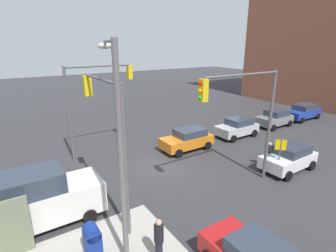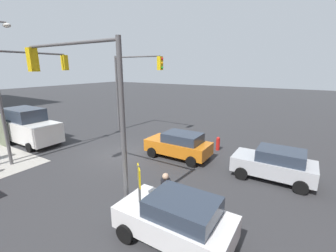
{
  "view_description": "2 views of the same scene",
  "coord_description": "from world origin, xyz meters",
  "px_view_note": "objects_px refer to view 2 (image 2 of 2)",
  "views": [
    {
      "loc": [
        8.27,
        13.3,
        7.8
      ],
      "look_at": [
        -1.51,
        -1.58,
        2.24
      ],
      "focal_mm": 28.0,
      "sensor_mm": 36.0,
      "label": 1
    },
    {
      "loc": [
        -9.78,
        10.06,
        5.5
      ],
      "look_at": [
        -2.75,
        -1.3,
        2.05
      ],
      "focal_mm": 24.0,
      "sensor_mm": 36.0,
      "label": 2
    }
  ],
  "objects_px": {
    "traffic_signal_nw_corner": "(81,92)",
    "pedestrian_crossing": "(166,195)",
    "traffic_signal_ne_corner": "(30,84)",
    "sedan_orange": "(179,145)",
    "van_white_delivery": "(28,127)",
    "hatchback_silver": "(275,164)",
    "traffic_signal_se_corner": "(133,79)",
    "fire_hydrant": "(218,143)",
    "sedan_white": "(176,219)"
  },
  "relations": [
    {
      "from": "traffic_signal_se_corner",
      "to": "pedestrian_crossing",
      "type": "xyz_separation_m",
      "value": [
        -8.44,
        8.3,
        -3.65
      ]
    },
    {
      "from": "fire_hydrant",
      "to": "pedestrian_crossing",
      "type": "height_order",
      "value": "pedestrian_crossing"
    },
    {
      "from": "van_white_delivery",
      "to": "pedestrian_crossing",
      "type": "relative_size",
      "value": 2.98
    },
    {
      "from": "sedan_orange",
      "to": "van_white_delivery",
      "type": "distance_m",
      "value": 11.49
    },
    {
      "from": "traffic_signal_se_corner",
      "to": "fire_hydrant",
      "type": "height_order",
      "value": "traffic_signal_se_corner"
    },
    {
      "from": "fire_hydrant",
      "to": "sedan_white",
      "type": "relative_size",
      "value": 0.25
    },
    {
      "from": "sedan_white",
      "to": "van_white_delivery",
      "type": "bearing_deg",
      "value": -11.26
    },
    {
      "from": "hatchback_silver",
      "to": "van_white_delivery",
      "type": "bearing_deg",
      "value": 11.85
    },
    {
      "from": "hatchback_silver",
      "to": "pedestrian_crossing",
      "type": "distance_m",
      "value": 6.24
    },
    {
      "from": "traffic_signal_se_corner",
      "to": "van_white_delivery",
      "type": "distance_m",
      "value": 8.67
    },
    {
      "from": "fire_hydrant",
      "to": "van_white_delivery",
      "type": "distance_m",
      "value": 13.98
    },
    {
      "from": "traffic_signal_ne_corner",
      "to": "hatchback_silver",
      "type": "height_order",
      "value": "traffic_signal_ne_corner"
    },
    {
      "from": "traffic_signal_nw_corner",
      "to": "van_white_delivery",
      "type": "distance_m",
      "value": 10.9
    },
    {
      "from": "traffic_signal_ne_corner",
      "to": "sedan_orange",
      "type": "relative_size",
      "value": 1.61
    },
    {
      "from": "traffic_signal_nw_corner",
      "to": "sedan_orange",
      "type": "distance_m",
      "value": 7.29
    },
    {
      "from": "traffic_signal_se_corner",
      "to": "traffic_signal_ne_corner",
      "type": "bearing_deg",
      "value": 75.74
    },
    {
      "from": "traffic_signal_se_corner",
      "to": "sedan_orange",
      "type": "distance_m",
      "value": 7.62
    },
    {
      "from": "traffic_signal_nw_corner",
      "to": "sedan_orange",
      "type": "xyz_separation_m",
      "value": [
        -0.94,
        -6.16,
        -3.79
      ]
    },
    {
      "from": "traffic_signal_se_corner",
      "to": "van_white_delivery",
      "type": "relative_size",
      "value": 1.2
    },
    {
      "from": "traffic_signal_ne_corner",
      "to": "hatchback_silver",
      "type": "bearing_deg",
      "value": -161.56
    },
    {
      "from": "fire_hydrant",
      "to": "traffic_signal_se_corner",
      "type": "bearing_deg",
      "value": -2.25
    },
    {
      "from": "traffic_signal_nw_corner",
      "to": "pedestrian_crossing",
      "type": "xyz_separation_m",
      "value": [
        -3.39,
        -0.7,
        -3.68
      ]
    },
    {
      "from": "traffic_signal_nw_corner",
      "to": "sedan_white",
      "type": "xyz_separation_m",
      "value": [
        -4.33,
        0.15,
        -3.79
      ]
    },
    {
      "from": "fire_hydrant",
      "to": "traffic_signal_ne_corner",
      "type": "bearing_deg",
      "value": 36.39
    },
    {
      "from": "traffic_signal_nw_corner",
      "to": "sedan_orange",
      "type": "height_order",
      "value": "traffic_signal_nw_corner"
    },
    {
      "from": "traffic_signal_nw_corner",
      "to": "van_white_delivery",
      "type": "height_order",
      "value": "traffic_signal_nw_corner"
    },
    {
      "from": "traffic_signal_ne_corner",
      "to": "pedestrian_crossing",
      "type": "xyz_separation_m",
      "value": [
        -10.3,
        1.0,
        -3.62
      ]
    },
    {
      "from": "traffic_signal_ne_corner",
      "to": "van_white_delivery",
      "type": "relative_size",
      "value": 1.2
    },
    {
      "from": "fire_hydrant",
      "to": "pedestrian_crossing",
      "type": "xyz_separation_m",
      "value": [
        -0.8,
        8.0,
        0.46
      ]
    },
    {
      "from": "hatchback_silver",
      "to": "van_white_delivery",
      "type": "height_order",
      "value": "van_white_delivery"
    },
    {
      "from": "traffic_signal_nw_corner",
      "to": "sedan_orange",
      "type": "relative_size",
      "value": 1.61
    },
    {
      "from": "traffic_signal_nw_corner",
      "to": "van_white_delivery",
      "type": "bearing_deg",
      "value": -15.09
    },
    {
      "from": "traffic_signal_nw_corner",
      "to": "pedestrian_crossing",
      "type": "bearing_deg",
      "value": -168.32
    },
    {
      "from": "fire_hydrant",
      "to": "sedan_white",
      "type": "xyz_separation_m",
      "value": [
        -1.75,
        8.85,
        0.36
      ]
    },
    {
      "from": "traffic_signal_se_corner",
      "to": "hatchback_silver",
      "type": "distance_m",
      "value": 12.42
    },
    {
      "from": "traffic_signal_nw_corner",
      "to": "hatchback_silver",
      "type": "distance_m",
      "value": 9.67
    },
    {
      "from": "traffic_signal_ne_corner",
      "to": "sedan_orange",
      "type": "xyz_separation_m",
      "value": [
        -7.85,
        -4.46,
        -3.73
      ]
    },
    {
      "from": "pedestrian_crossing",
      "to": "sedan_white",
      "type": "bearing_deg",
      "value": 179.66
    },
    {
      "from": "fire_hydrant",
      "to": "hatchback_silver",
      "type": "distance_m",
      "value": 4.63
    },
    {
      "from": "pedestrian_crossing",
      "to": "van_white_delivery",
      "type": "bearing_deg",
      "value": 33.3
    },
    {
      "from": "traffic_signal_ne_corner",
      "to": "sedan_white",
      "type": "height_order",
      "value": "traffic_signal_ne_corner"
    },
    {
      "from": "traffic_signal_ne_corner",
      "to": "van_white_delivery",
      "type": "height_order",
      "value": "traffic_signal_ne_corner"
    },
    {
      "from": "traffic_signal_nw_corner",
      "to": "hatchback_silver",
      "type": "relative_size",
      "value": 1.69
    },
    {
      "from": "traffic_signal_ne_corner",
      "to": "sedan_orange",
      "type": "bearing_deg",
      "value": -150.42
    },
    {
      "from": "traffic_signal_se_corner",
      "to": "fire_hydrant",
      "type": "xyz_separation_m",
      "value": [
        -7.64,
        0.3,
        -4.11
      ]
    },
    {
      "from": "traffic_signal_se_corner",
      "to": "traffic_signal_ne_corner",
      "type": "xyz_separation_m",
      "value": [
        1.86,
        7.3,
        -0.02
      ]
    },
    {
      "from": "hatchback_silver",
      "to": "sedan_white",
      "type": "relative_size",
      "value": 1.01
    },
    {
      "from": "traffic_signal_se_corner",
      "to": "hatchback_silver",
      "type": "height_order",
      "value": "traffic_signal_se_corner"
    },
    {
      "from": "traffic_signal_nw_corner",
      "to": "van_white_delivery",
      "type": "xyz_separation_m",
      "value": [
        10.01,
        -2.7,
        -3.35
      ]
    },
    {
      "from": "van_white_delivery",
      "to": "pedestrian_crossing",
      "type": "bearing_deg",
      "value": 171.51
    }
  ]
}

